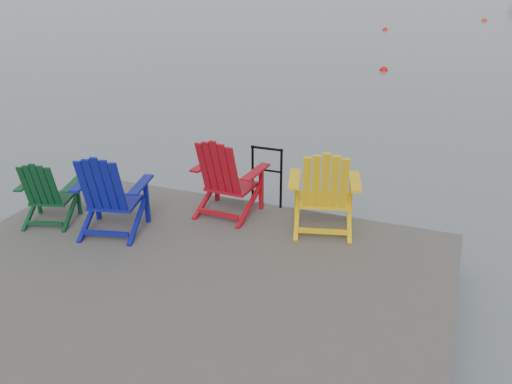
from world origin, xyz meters
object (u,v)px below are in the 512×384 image
(handrail, at_px, (267,171))
(chair_yellow, at_px, (324,190))
(chair_blue, at_px, (109,193))
(buoy_b, at_px, (385,30))
(buoy_d, at_px, (484,21))
(chair_red, at_px, (226,176))
(chair_green, at_px, (47,191))
(buoy_a, at_px, (384,71))

(handrail, height_order, chair_yellow, chair_yellow)
(chair_blue, relative_size, buoy_b, 3.55)
(buoy_d, bearing_deg, buoy_b, -123.69)
(buoy_b, bearing_deg, chair_yellow, -82.64)
(chair_red, bearing_deg, chair_green, -148.92)
(chair_green, bearing_deg, chair_blue, -14.06)
(chair_red, relative_size, buoy_b, 3.62)
(handrail, xyz_separation_m, chair_green, (-2.56, -1.64, -0.07))
(chair_red, distance_m, buoy_a, 15.13)
(chair_blue, xyz_separation_m, chair_yellow, (2.57, 1.07, 0.02))
(chair_blue, distance_m, buoy_a, 16.22)
(handrail, relative_size, chair_green, 0.96)
(chair_red, height_order, chair_yellow, chair_yellow)
(chair_blue, distance_m, buoy_b, 30.48)
(handrail, distance_m, chair_yellow, 1.11)
(chair_green, xyz_separation_m, chair_yellow, (3.54, 1.14, 0.12))
(buoy_a, bearing_deg, buoy_d, 81.18)
(buoy_a, height_order, buoy_d, buoy_d)
(chair_green, height_order, chair_red, chair_red)
(chair_green, distance_m, buoy_d, 39.59)
(buoy_a, height_order, buoy_b, buoy_a)
(buoy_b, bearing_deg, chair_green, -89.53)
(chair_blue, relative_size, buoy_a, 3.43)
(chair_green, distance_m, chair_yellow, 3.72)
(handrail, relative_size, buoy_b, 2.82)
(chair_yellow, distance_m, buoy_a, 15.21)
(buoy_d, bearing_deg, chair_red, -95.09)
(chair_green, relative_size, chair_blue, 0.82)
(chair_yellow, relative_size, buoy_b, 3.67)
(chair_blue, bearing_deg, chair_yellow, 8.59)
(chair_green, height_order, chair_blue, chair_blue)
(handrail, distance_m, chair_blue, 2.23)
(buoy_b, bearing_deg, buoy_a, -81.15)
(chair_yellow, bearing_deg, chair_red, 165.08)
(chair_red, bearing_deg, handrail, 53.73)
(chair_blue, height_order, chair_yellow, chair_yellow)
(chair_green, relative_size, buoy_a, 2.82)
(chair_green, bearing_deg, buoy_a, 64.98)
(chair_blue, height_order, buoy_a, chair_blue)
(chair_yellow, bearing_deg, buoy_a, 80.90)
(chair_green, bearing_deg, buoy_d, 63.87)
(chair_yellow, relative_size, buoy_a, 3.54)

